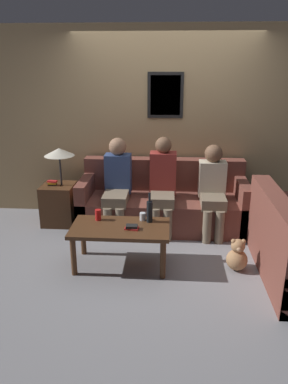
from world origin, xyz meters
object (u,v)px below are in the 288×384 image
Objects in this scene: couch_main at (163,204)px; coffee_table at (120,232)px; person_left at (117,182)px; drinking_glass at (143,216)px; wine_bottle at (150,211)px; person_middle at (163,182)px; teddy_bear at (237,256)px; person_right at (213,186)px.

coffee_table is at bearing -111.05° from couch_main.
drinking_glass is at bearing -63.90° from person_left.
person_middle is at bearing 81.50° from wine_bottle.
teddy_bear is (0.83, -0.98, -0.50)m from person_middle.
person_right is at bearing 46.18° from wine_bottle.
drinking_glass is 0.24× the size of teddy_bear.
couch_main is 0.74m from person_right.
couch_main is at bearing 162.95° from person_right.
wine_bottle is 1.10m from person_right.
wine_bottle is at bearing -133.82° from person_right.
coffee_table is at bearing -113.78° from person_middle.
teddy_bear is at bearing -10.57° from drinking_glass.
couch_main is 25.46× the size of drinking_glass.
coffee_table is at bearing -138.61° from person_right.
couch_main is 1.22m from coffee_table.
drinking_glass is 1.10m from teddy_bear.
person_middle is (-0.01, -0.16, 0.36)m from couch_main.
wine_bottle reaches higher than teddy_bear.
person_middle is 3.41× the size of teddy_bear.
drinking_glass is at bearing 153.00° from wine_bottle.
person_left is at bearing 99.48° from coffee_table.
couch_main is at bearing 82.47° from wine_bottle.
teddy_bear is (0.19, -0.94, -0.47)m from person_right.
person_right reaches higher than teddy_bear.
coffee_table is at bearing -140.59° from drinking_glass.
person_left is at bearing 178.63° from person_middle.
person_middle is 0.64m from person_right.
person_right is at bearing -3.10° from person_middle.
teddy_bear is at bearing -49.77° from person_middle.
person_middle is at bearing 130.23° from teddy_bear.
coffee_table is at bearing 179.76° from teddy_bear.
person_middle is (0.12, 0.83, 0.07)m from wine_bottle.
person_middle is 1.07× the size of person_right.
person_left is 1.23m from person_right.
couch_main is at bearing 68.95° from coffee_table.
person_right is at bearing -2.26° from person_left.
wine_bottle is 0.94× the size of teddy_bear.
drinking_glass is 0.90m from person_left.
drinking_glass is (-0.08, 0.04, -0.08)m from wine_bottle.
teddy_bear is at bearing -54.17° from couch_main.
person_right reaches higher than coffee_table.
person_middle is (0.59, -0.01, 0.01)m from person_left.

